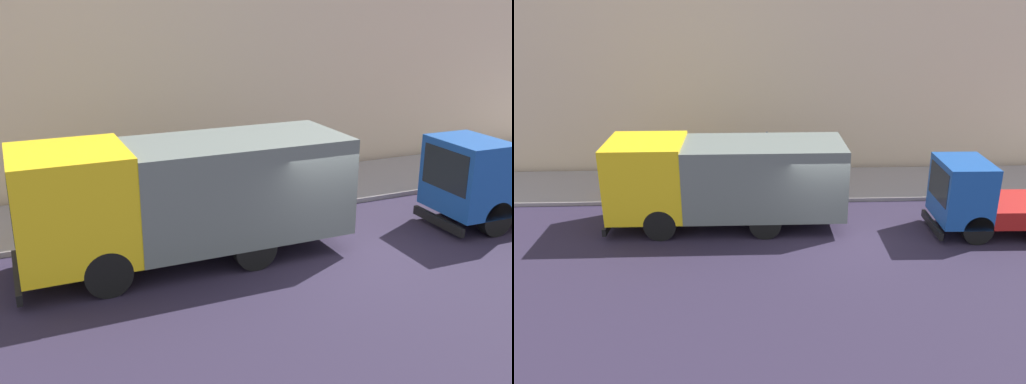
{
  "view_description": "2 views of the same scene",
  "coord_description": "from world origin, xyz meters",
  "views": [
    {
      "loc": [
        -11.3,
        6.92,
        5.94
      ],
      "look_at": [
        1.66,
        1.31,
        1.28
      ],
      "focal_mm": 41.52,
      "sensor_mm": 36.0,
      "label": 1
    },
    {
      "loc": [
        -15.19,
        2.48,
        7.41
      ],
      "look_at": [
        0.65,
        1.85,
        1.34
      ],
      "focal_mm": 37.24,
      "sensor_mm": 36.0,
      "label": 2
    }
  ],
  "objects": [
    {
      "name": "pedestrian_standing",
      "position": [
        4.54,
        1.19,
        1.01
      ],
      "size": [
        0.53,
        0.53,
        1.67
      ],
      "rotation": [
        0.0,
        0.0,
        2.34
      ],
      "color": "brown",
      "rests_on": "sidewalk"
    },
    {
      "name": "sidewalk",
      "position": [
        4.82,
        0.0,
        0.07
      ],
      "size": [
        3.63,
        30.0,
        0.14
      ],
      "primitive_type": "cube",
      "color": "gray",
      "rests_on": "ground"
    },
    {
      "name": "ground",
      "position": [
        0.0,
        0.0,
        0.0
      ],
      "size": [
        80.0,
        80.0,
        0.0
      ],
      "primitive_type": "plane",
      "color": "#251E33"
    },
    {
      "name": "pedestrian_walking",
      "position": [
        4.27,
        4.18,
        0.99
      ],
      "size": [
        0.39,
        0.39,
        1.62
      ],
      "rotation": [
        0.0,
        0.0,
        4.65
      ],
      "color": "brown",
      "rests_on": "sidewalk"
    },
    {
      "name": "street_sign_post",
      "position": [
        3.35,
        1.86,
        1.61
      ],
      "size": [
        0.44,
        0.08,
        2.48
      ],
      "color": "#4C5156",
      "rests_on": "sidewalk"
    },
    {
      "name": "small_flatbed_truck",
      "position": [
        0.28,
        -5.17,
        1.11
      ],
      "size": [
        2.11,
        4.86,
        2.41
      ],
      "rotation": [
        0.0,
        0.0,
        -0.02
      ],
      "color": "#174799",
      "rests_on": "ground"
    },
    {
      "name": "traffic_cone_orange",
      "position": [
        3.84,
        7.91,
        0.46
      ],
      "size": [
        0.46,
        0.46,
        0.66
      ],
      "primitive_type": "cone",
      "color": "orange",
      "rests_on": "sidewalk"
    },
    {
      "name": "building_facade",
      "position": [
        7.13,
        0.0,
        5.4
      ],
      "size": [
        0.5,
        30.0,
        10.81
      ],
      "primitive_type": "cube",
      "color": "beige",
      "rests_on": "ground"
    },
    {
      "name": "large_utility_truck",
      "position": [
        1.19,
        3.29,
        1.65
      ],
      "size": [
        2.54,
        7.7,
        2.92
      ],
      "rotation": [
        0.0,
        0.0,
        -0.0
      ],
      "color": "yellow",
      "rests_on": "ground"
    }
  ]
}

